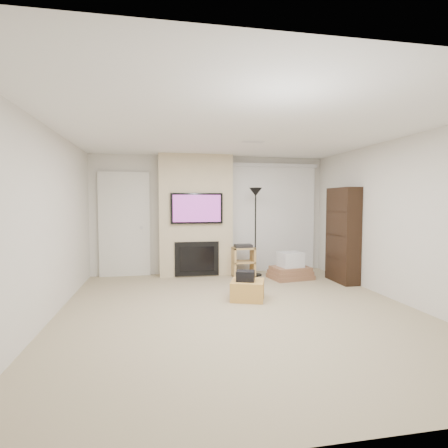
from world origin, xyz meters
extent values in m
cube|color=tan|center=(0.00, 0.00, 0.00)|extent=(5.00, 5.50, 0.00)
cube|color=white|center=(0.00, 0.00, 2.50)|extent=(5.00, 5.50, 0.00)
cube|color=silver|center=(0.00, 2.75, 1.25)|extent=(5.00, 0.00, 2.50)
cube|color=silver|center=(0.00, -2.75, 1.25)|extent=(5.00, 0.00, 2.50)
cube|color=silver|center=(-2.50, 0.00, 1.25)|extent=(0.00, 5.50, 2.50)
cube|color=silver|center=(2.50, 0.00, 1.25)|extent=(0.00, 5.50, 2.50)
cube|color=silver|center=(0.40, 0.80, 2.50)|extent=(0.35, 0.18, 0.01)
cube|color=gold|center=(0.25, 0.54, 0.15)|extent=(0.64, 0.64, 0.30)
cube|color=black|center=(0.21, 0.51, 0.38)|extent=(0.34, 0.30, 0.16)
cube|color=#CAB791|center=(-0.35, 2.55, 1.25)|extent=(1.50, 0.40, 2.50)
cube|color=black|center=(-0.35, 2.32, 1.40)|extent=(1.05, 0.06, 0.62)
cube|color=#752973|center=(-0.35, 2.29, 1.40)|extent=(0.96, 0.00, 0.54)
cube|color=black|center=(-0.35, 2.34, 0.37)|extent=(0.90, 0.04, 0.70)
cube|color=black|center=(-0.35, 2.32, 0.37)|extent=(0.70, 0.02, 0.50)
cube|color=silver|center=(-1.80, 2.71, 1.07)|extent=(1.02, 0.08, 2.14)
cube|color=beige|center=(-1.80, 2.72, 1.02)|extent=(0.90, 0.05, 2.05)
cylinder|color=silver|center=(-1.46, 2.67, 1.00)|extent=(0.07, 0.06, 0.07)
cube|color=silver|center=(1.40, 2.69, 2.33)|extent=(1.98, 0.10, 0.08)
cube|color=white|center=(1.40, 2.70, 1.15)|extent=(1.90, 0.03, 2.29)
cylinder|color=black|center=(0.85, 2.24, 0.01)|extent=(0.27, 0.27, 0.03)
cylinder|color=black|center=(0.85, 2.24, 0.87)|extent=(0.03, 0.03, 1.70)
cone|color=black|center=(0.85, 2.24, 1.73)|extent=(0.27, 0.27, 0.17)
cube|color=tan|center=(0.39, 2.22, 0.30)|extent=(0.04, 0.38, 0.60)
cube|color=tan|center=(0.80, 2.22, 0.30)|extent=(0.04, 0.38, 0.60)
cube|color=tan|center=(0.59, 2.22, 0.01)|extent=(0.45, 0.38, 0.03)
cube|color=tan|center=(0.59, 2.22, 0.30)|extent=(0.45, 0.38, 0.03)
cube|color=tan|center=(0.59, 2.22, 0.58)|extent=(0.45, 0.38, 0.03)
cube|color=black|center=(0.59, 2.22, 0.63)|extent=(0.35, 0.25, 0.06)
cube|color=#8C6044|center=(1.47, 1.83, 0.04)|extent=(0.87, 0.72, 0.09)
cube|color=#8C6044|center=(1.47, 1.83, 0.12)|extent=(0.83, 0.67, 0.08)
cube|color=#8C6044|center=(1.47, 1.83, 0.20)|extent=(0.79, 0.63, 0.08)
cube|color=silver|center=(1.47, 1.83, 0.38)|extent=(0.49, 0.45, 0.29)
cube|color=black|center=(2.34, 1.39, 0.90)|extent=(0.30, 0.80, 1.80)
cube|color=black|center=(2.32, 1.39, 0.45)|extent=(0.26, 0.72, 0.02)
cube|color=black|center=(2.32, 1.39, 0.90)|extent=(0.26, 0.72, 0.02)
cube|color=black|center=(2.32, 1.39, 1.35)|extent=(0.26, 0.72, 0.02)
camera|label=1|loc=(-1.10, -4.70, 1.53)|focal=28.00mm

